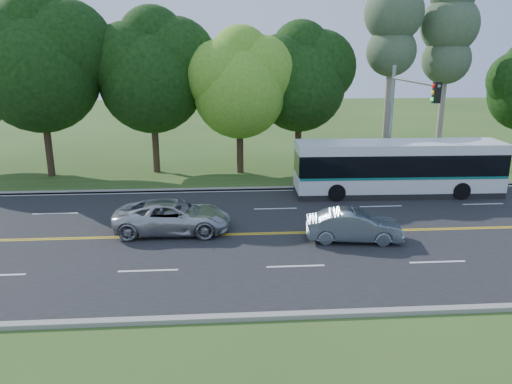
{
  "coord_description": "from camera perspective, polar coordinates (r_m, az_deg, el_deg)",
  "views": [
    {
      "loc": [
        -3.21,
        -20.61,
        7.94
      ],
      "look_at": [
        -1.61,
        2.0,
        1.36
      ],
      "focal_mm": 35.0,
      "sensor_mm": 36.0,
      "label": 1
    }
  ],
  "objects": [
    {
      "name": "lane_markings",
      "position": [
        22.29,
        4.26,
        -4.67
      ],
      "size": [
        57.6,
        13.82,
        0.0
      ],
      "color": "gold",
      "rests_on": "road"
    },
    {
      "name": "road",
      "position": [
        22.31,
        4.5,
        -4.69
      ],
      "size": [
        60.0,
        14.0,
        0.02
      ],
      "primitive_type": "cube",
      "color": "black",
      "rests_on": "ground"
    },
    {
      "name": "bougainvillea_hedge",
      "position": [
        31.42,
        15.39,
        2.31
      ],
      "size": [
        9.5,
        2.25,
        1.5
      ],
      "color": "maroon",
      "rests_on": "ground"
    },
    {
      "name": "transit_bus",
      "position": [
        28.72,
        15.9,
        2.58
      ],
      "size": [
        11.39,
        2.72,
        2.97
      ],
      "rotation": [
        0.0,
        0.0,
        -0.02
      ],
      "color": "silver",
      "rests_on": "road"
    },
    {
      "name": "traffic_signal",
      "position": [
        27.95,
        16.49,
        8.82
      ],
      "size": [
        0.42,
        6.1,
        7.0
      ],
      "color": "gray",
      "rests_on": "ground"
    },
    {
      "name": "grass_verge",
      "position": [
        30.81,
        2.06,
        1.34
      ],
      "size": [
        60.0,
        4.0,
        0.1
      ],
      "primitive_type": "cube",
      "color": "#314F1A",
      "rests_on": "ground"
    },
    {
      "name": "curb_north",
      "position": [
        29.03,
        2.44,
        0.45
      ],
      "size": [
        60.0,
        0.3,
        0.15
      ],
      "primitive_type": "cube",
      "color": "gray",
      "rests_on": "ground"
    },
    {
      "name": "curb_south",
      "position": [
        15.91,
        8.37,
        -13.63
      ],
      "size": [
        60.0,
        0.3,
        0.15
      ],
      "primitive_type": "cube",
      "color": "gray",
      "rests_on": "ground"
    },
    {
      "name": "suv",
      "position": [
        22.43,
        -9.49,
        -2.79
      ],
      "size": [
        5.18,
        2.48,
        1.42
      ],
      "primitive_type": "imported",
      "rotation": [
        0.0,
        0.0,
        1.55
      ],
      "color": "#B3B5B8",
      "rests_on": "road"
    },
    {
      "name": "tree_row",
      "position": [
        32.82,
        -7.68,
        13.93
      ],
      "size": [
        44.7,
        9.1,
        13.84
      ],
      "color": "#311F15",
      "rests_on": "ground"
    },
    {
      "name": "sedan",
      "position": [
        21.56,
        11.12,
        -3.81
      ],
      "size": [
        4.16,
        1.9,
        1.32
      ],
      "primitive_type": "imported",
      "rotation": [
        0.0,
        0.0,
        1.44
      ],
      "color": "slate",
      "rests_on": "road"
    },
    {
      "name": "ground",
      "position": [
        22.32,
        4.5,
        -4.71
      ],
      "size": [
        120.0,
        120.0,
        0.0
      ],
      "primitive_type": "plane",
      "color": "#314F1A",
      "rests_on": "ground"
    }
  ]
}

